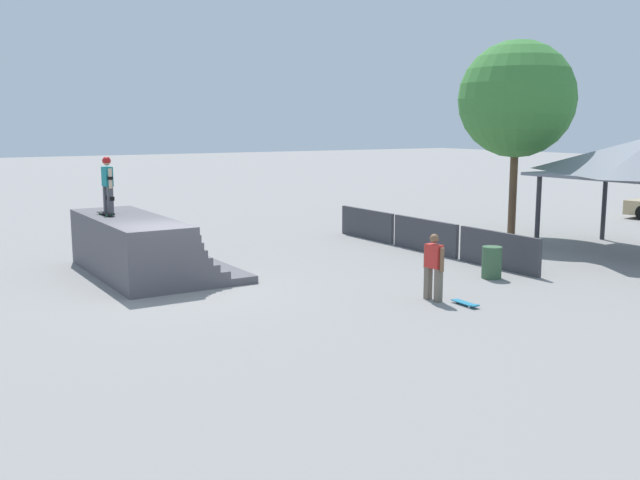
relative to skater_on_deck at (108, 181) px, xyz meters
The scene contains 9 objects.
ground_plane 4.31m from the skater_on_deck, ahead, with size 160.00×160.00×0.00m, color gray.
quarter_pipe_ramp 2.18m from the skater_on_deck, 22.18° to the left, with size 5.50×3.35×1.58m.
skater_on_deck is the anchor object (origin of this frame).
skateboard_on_deck 0.99m from the skater_on_deck, 24.27° to the right, with size 0.87×0.28×0.09m.
bystander_walking 9.44m from the skater_on_deck, 34.48° to the left, with size 0.63×0.23×1.56m.
skateboard_on_ground 10.40m from the skater_on_deck, 33.39° to the left, with size 0.78×0.24×0.09m.
barrier_fence 9.86m from the skater_on_deck, 74.19° to the left, with size 9.35×0.12×1.05m.
tree_far_back 14.54m from the skater_on_deck, 83.23° to the left, with size 4.17×4.17×7.02m.
trash_bin 10.74m from the skater_on_deck, 50.97° to the left, with size 0.52×0.52×0.85m, color #385B3D.
Camera 1 is at (16.44, -5.99, 4.02)m, focal length 40.00 mm.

